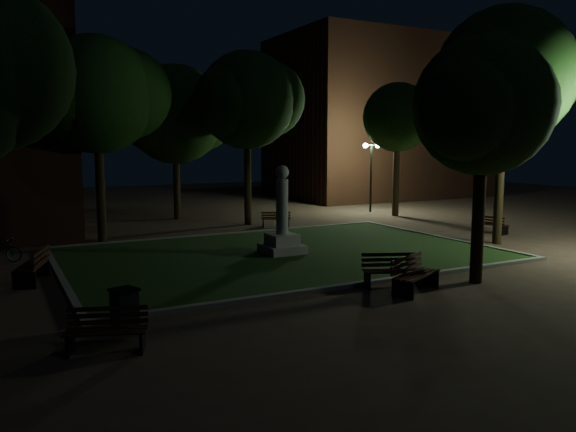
# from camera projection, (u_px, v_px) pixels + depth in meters

# --- Properties ---
(ground) EXTENTS (80.00, 80.00, 0.00)m
(ground) POSITION_uv_depth(u_px,v_px,m) (310.00, 265.00, 18.80)
(ground) COLOR #4C372B
(lawn) EXTENTS (15.00, 10.00, 0.08)m
(lawn) POSITION_uv_depth(u_px,v_px,m) (282.00, 254.00, 20.55)
(lawn) COLOR #213E16
(lawn) RESTS_ON ground
(lawn_kerb) EXTENTS (15.40, 10.40, 0.12)m
(lawn_kerb) POSITION_uv_depth(u_px,v_px,m) (282.00, 253.00, 20.54)
(lawn_kerb) COLOR slate
(lawn_kerb) RESTS_ON ground
(monument) EXTENTS (1.40, 1.40, 3.20)m
(monument) POSITION_uv_depth(u_px,v_px,m) (282.00, 229.00, 20.43)
(monument) COLOR gray
(monument) RESTS_ON lawn
(building_far) EXTENTS (16.00, 10.00, 12.00)m
(building_far) POSITION_uv_depth(u_px,v_px,m) (381.00, 119.00, 43.93)
(building_far) COLOR #4C2717
(building_far) RESTS_ON ground
(tree_north_wl) EXTENTS (5.77, 4.71, 8.35)m
(tree_north_wl) POSITION_uv_depth(u_px,v_px,m) (99.00, 95.00, 22.37)
(tree_north_wl) COLOR black
(tree_north_wl) RESTS_ON ground
(tree_north_er) EXTENTS (5.92, 4.83, 8.61)m
(tree_north_er) POSITION_uv_depth(u_px,v_px,m) (249.00, 100.00, 27.70)
(tree_north_er) COLOR black
(tree_north_er) RESTS_ON ground
(tree_ne) EXTENTS (4.70, 3.84, 7.45)m
(tree_ne) POSITION_uv_depth(u_px,v_px,m) (399.00, 117.00, 31.16)
(tree_ne) COLOR black
(tree_ne) RESTS_ON ground
(tree_east) EXTENTS (6.69, 5.46, 9.39)m
(tree_east) POSITION_uv_depth(u_px,v_px,m) (507.00, 77.00, 22.10)
(tree_east) COLOR black
(tree_east) RESTS_ON ground
(tree_se) EXTENTS (4.83, 3.94, 7.07)m
(tree_se) POSITION_uv_depth(u_px,v_px,m) (486.00, 106.00, 15.83)
(tree_se) COLOR black
(tree_se) RESTS_ON ground
(tree_far_north) EXTENTS (6.47, 5.28, 8.26)m
(tree_far_north) POSITION_uv_depth(u_px,v_px,m) (177.00, 114.00, 29.89)
(tree_far_north) COLOR black
(tree_far_north) RESTS_ON ground
(lamppost_ne) EXTENTS (1.18, 0.28, 4.11)m
(lamppost_ne) POSITION_uv_depth(u_px,v_px,m) (371.00, 163.00, 33.41)
(lamppost_ne) COLOR black
(lamppost_ne) RESTS_ON ground
(bench_near_left) EXTENTS (1.80, 1.21, 0.94)m
(bench_near_left) POSITION_uv_depth(u_px,v_px,m) (393.00, 271.00, 15.90)
(bench_near_left) COLOR black
(bench_near_left) RESTS_ON ground
(bench_near_right) EXTENTS (1.89, 1.29, 0.98)m
(bench_near_right) POSITION_uv_depth(u_px,v_px,m) (414.00, 276.00, 15.30)
(bench_near_right) COLOR black
(bench_near_right) RESTS_ON ground
(bench_west_near) EXTENTS (1.64, 1.04, 0.85)m
(bench_west_near) POSITION_uv_depth(u_px,v_px,m) (107.00, 332.00, 10.89)
(bench_west_near) COLOR black
(bench_west_near) RESTS_ON ground
(bench_left_side) EXTENTS (1.15, 1.90, 0.99)m
(bench_left_side) POSITION_uv_depth(u_px,v_px,m) (34.00, 267.00, 16.37)
(bench_left_side) COLOR black
(bench_left_side) RESTS_ON ground
(bench_right_side) EXTENTS (0.82, 1.56, 0.82)m
(bench_right_side) POSITION_uv_depth(u_px,v_px,m) (491.00, 225.00, 25.48)
(bench_right_side) COLOR black
(bench_right_side) RESTS_ON ground
(bench_far_side) EXTENTS (1.49, 1.02, 0.78)m
(bench_far_side) POSITION_uv_depth(u_px,v_px,m) (276.00, 220.00, 27.49)
(bench_far_side) COLOR black
(bench_far_side) RESTS_ON ground
(trash_bin) EXTENTS (0.65, 0.65, 0.89)m
(trash_bin) POSITION_uv_depth(u_px,v_px,m) (125.00, 308.00, 12.28)
(trash_bin) COLOR black
(trash_bin) RESTS_ON ground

